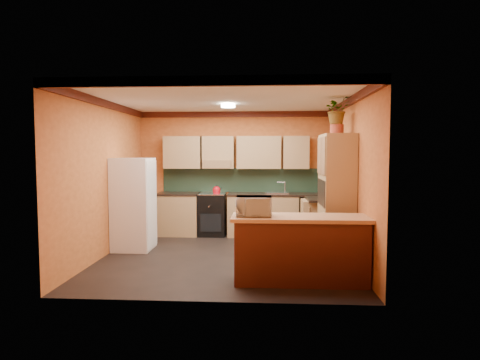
% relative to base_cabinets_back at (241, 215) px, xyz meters
% --- Properties ---
extents(room_shell, '(4.24, 4.24, 2.72)m').
position_rel_base_cabinets_back_xyz_m(room_shell, '(-0.15, -1.52, 1.65)').
color(room_shell, black).
rests_on(room_shell, ground).
extents(base_cabinets_back, '(3.65, 0.60, 0.88)m').
position_rel_base_cabinets_back_xyz_m(base_cabinets_back, '(0.00, 0.00, 0.00)').
color(base_cabinets_back, '#A17B55').
rests_on(base_cabinets_back, ground).
extents(countertop_back, '(3.65, 0.62, 0.04)m').
position_rel_base_cabinets_back_xyz_m(countertop_back, '(0.00, -0.00, 0.46)').
color(countertop_back, black).
rests_on(countertop_back, base_cabinets_back).
extents(stove, '(0.58, 0.58, 0.91)m').
position_rel_base_cabinets_back_xyz_m(stove, '(-0.62, -0.00, 0.02)').
color(stove, black).
rests_on(stove, ground).
extents(kettle, '(0.22, 0.22, 0.18)m').
position_rel_base_cabinets_back_xyz_m(kettle, '(-0.53, -0.05, 0.56)').
color(kettle, red).
rests_on(kettle, stove).
extents(sink, '(0.48, 0.40, 0.03)m').
position_rel_base_cabinets_back_xyz_m(sink, '(0.78, 0.00, 0.50)').
color(sink, silver).
rests_on(sink, countertop_back).
extents(base_cabinets_right, '(0.60, 0.80, 0.88)m').
position_rel_base_cabinets_back_xyz_m(base_cabinets_right, '(1.63, -0.83, 0.00)').
color(base_cabinets_right, '#A17B55').
rests_on(base_cabinets_right, ground).
extents(countertop_right, '(0.62, 0.80, 0.04)m').
position_rel_base_cabinets_back_xyz_m(countertop_right, '(1.63, -0.83, 0.46)').
color(countertop_right, black).
rests_on(countertop_right, base_cabinets_right).
extents(fridge, '(0.68, 0.66, 1.70)m').
position_rel_base_cabinets_back_xyz_m(fridge, '(-1.92, -1.37, 0.41)').
color(fridge, white).
rests_on(fridge, ground).
extents(pantry, '(0.48, 0.90, 2.10)m').
position_rel_base_cabinets_back_xyz_m(pantry, '(1.68, -1.98, 0.61)').
color(pantry, '#A17B55').
rests_on(pantry, ground).
extents(fern_pot, '(0.22, 0.22, 0.16)m').
position_rel_base_cabinets_back_xyz_m(fern_pot, '(1.68, -1.93, 1.74)').
color(fern_pot, '#9F3C26').
rests_on(fern_pot, pantry).
extents(fern, '(0.54, 0.51, 0.48)m').
position_rel_base_cabinets_back_xyz_m(fern, '(1.68, -1.93, 2.06)').
color(fern, '#A17B55').
rests_on(fern, fern_pot).
extents(breakfast_bar, '(1.80, 0.55, 0.88)m').
position_rel_base_cabinets_back_xyz_m(breakfast_bar, '(1.00, -3.10, 0.00)').
color(breakfast_bar, '#521A13').
rests_on(breakfast_bar, ground).
extents(bar_top, '(1.90, 0.65, 0.05)m').
position_rel_base_cabinets_back_xyz_m(bar_top, '(1.00, -3.10, 0.47)').
color(bar_top, tan).
rests_on(bar_top, breakfast_bar).
extents(microwave, '(0.49, 0.33, 0.27)m').
position_rel_base_cabinets_back_xyz_m(microwave, '(0.36, -3.10, 0.62)').
color(microwave, white).
rests_on(microwave, bar_top).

